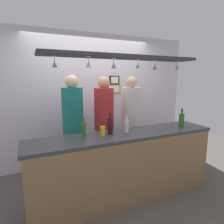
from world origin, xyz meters
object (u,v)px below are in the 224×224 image
object	(u,v)px
person_left_teal_shirt	(73,119)
bottle_champagne_green	(181,120)
person_middle_red_shirt	(104,117)
bottle_beer_green_import	(84,129)
bottle_soda_clear	(126,126)
person_right_white_patterned_shirt	(131,114)
bottle_wine_dark_red	(110,125)
picture_frame_lower_pair	(114,89)
drink_can	(103,131)
picture_frame_upper_small	(114,80)

from	to	relation	value
person_left_teal_shirt	bottle_champagne_green	xyz separation A→B (m)	(1.52, -0.82, 0.01)
person_middle_red_shirt	bottle_beer_green_import	world-z (taller)	person_middle_red_shirt
person_middle_red_shirt	bottle_soda_clear	distance (m)	0.72
bottle_champagne_green	person_left_teal_shirt	bearing A→B (deg)	151.82
person_right_white_patterned_shirt	bottle_beer_green_import	xyz separation A→B (m)	(-1.08, -0.65, 0.01)
bottle_wine_dark_red	person_right_white_patterned_shirt	bearing A→B (deg)	43.53
picture_frame_lower_pair	bottle_soda_clear	bearing A→B (deg)	-107.85
person_left_teal_shirt	drink_can	size ratio (longest dim) A/B	14.59
picture_frame_upper_small	person_middle_red_shirt	bearing A→B (deg)	-127.69
picture_frame_upper_small	drink_can	bearing A→B (deg)	-120.73
person_middle_red_shirt	picture_frame_upper_small	world-z (taller)	picture_frame_upper_small
person_left_teal_shirt	person_right_white_patterned_shirt	xyz separation A→B (m)	(1.08, 0.00, -0.02)
bottle_wine_dark_red	picture_frame_lower_pair	bearing A→B (deg)	63.08
bottle_beer_green_import	drink_can	xyz separation A→B (m)	(0.24, -0.06, -0.04)
bottle_soda_clear	drink_can	size ratio (longest dim) A/B	1.89
bottle_soda_clear	bottle_champagne_green	xyz separation A→B (m)	(0.92, -0.10, 0.03)
bottle_champagne_green	picture_frame_upper_small	xyz separation A→B (m)	(-0.47, 1.47, 0.60)
person_right_white_patterned_shirt	bottle_beer_green_import	distance (m)	1.26
bottle_beer_green_import	picture_frame_lower_pair	xyz separation A→B (m)	(1.04, 1.30, 0.43)
person_left_teal_shirt	drink_can	xyz separation A→B (m)	(0.24, -0.71, -0.05)
drink_can	picture_frame_upper_small	world-z (taller)	picture_frame_upper_small
bottle_wine_dark_red	person_middle_red_shirt	bearing A→B (deg)	74.98
bottle_wine_dark_red	bottle_champagne_green	xyz separation A→B (m)	(1.16, -0.13, 0.00)
bottle_soda_clear	picture_frame_upper_small	distance (m)	1.57
bottle_soda_clear	bottle_champagne_green	distance (m)	0.93
person_middle_red_shirt	bottle_soda_clear	world-z (taller)	person_middle_red_shirt
picture_frame_upper_small	picture_frame_lower_pair	world-z (taller)	picture_frame_upper_small
bottle_beer_green_import	picture_frame_lower_pair	size ratio (longest dim) A/B	0.87
bottle_wine_dark_red	drink_can	bearing A→B (deg)	-168.01
person_right_white_patterned_shirt	bottle_wine_dark_red	distance (m)	0.99
person_left_teal_shirt	bottle_champagne_green	size ratio (longest dim) A/B	5.93
bottle_champagne_green	drink_can	bearing A→B (deg)	175.14
person_left_teal_shirt	picture_frame_lower_pair	world-z (taller)	person_left_teal_shirt
person_middle_red_shirt	bottle_wine_dark_red	xyz separation A→B (m)	(-0.18, -0.68, 0.02)
person_left_teal_shirt	person_right_white_patterned_shirt	world-z (taller)	person_left_teal_shirt
person_left_teal_shirt	person_middle_red_shirt	bearing A→B (deg)	0.00
bottle_soda_clear	bottle_wine_dark_red	bearing A→B (deg)	171.60
bottle_soda_clear	picture_frame_lower_pair	world-z (taller)	picture_frame_lower_pair
drink_can	picture_frame_lower_pair	distance (m)	1.64
person_right_white_patterned_shirt	picture_frame_lower_pair	distance (m)	0.78
person_right_white_patterned_shirt	bottle_beer_green_import	size ratio (longest dim) A/B	6.75
bottle_beer_green_import	bottle_soda_clear	bearing A→B (deg)	-6.14
person_middle_red_shirt	picture_frame_upper_small	bearing A→B (deg)	52.31
bottle_beer_green_import	bottle_soda_clear	size ratio (longest dim) A/B	1.13
bottle_beer_green_import	bottle_wine_dark_red	world-z (taller)	bottle_wine_dark_red
picture_frame_upper_small	person_left_teal_shirt	bearing A→B (deg)	-148.18
bottle_beer_green_import	picture_frame_lower_pair	distance (m)	1.72
bottle_wine_dark_red	picture_frame_upper_small	xyz separation A→B (m)	(0.68, 1.33, 0.60)
person_middle_red_shirt	picture_frame_upper_small	distance (m)	1.03
bottle_wine_dark_red	bottle_champagne_green	world-z (taller)	same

